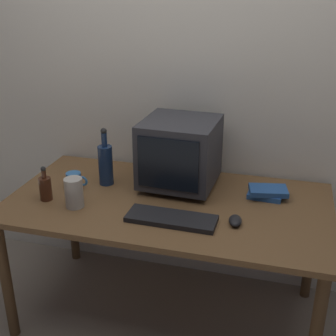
{
  "coord_description": "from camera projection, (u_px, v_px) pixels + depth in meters",
  "views": [
    {
      "loc": [
        0.54,
        -1.95,
        1.76
      ],
      "look_at": [
        0.0,
        0.0,
        0.9
      ],
      "focal_mm": 47.9,
      "sensor_mm": 36.0,
      "label": 1
    }
  ],
  "objects": [
    {
      "name": "ground_plane",
      "position": [
        168.0,
        313.0,
        2.55
      ],
      "size": [
        6.0,
        6.0,
        0.0
      ],
      "primitive_type": "plane",
      "color": "gray"
    },
    {
      "name": "crt_monitor",
      "position": [
        180.0,
        153.0,
        2.36
      ],
      "size": [
        0.4,
        0.4,
        0.37
      ],
      "color": "#333338",
      "rests_on": "desk"
    },
    {
      "name": "bottle_tall",
      "position": [
        106.0,
        163.0,
        2.41
      ],
      "size": [
        0.08,
        0.08,
        0.32
      ],
      "color": "navy",
      "rests_on": "desk"
    },
    {
      "name": "bottle_short",
      "position": [
        45.0,
        187.0,
        2.26
      ],
      "size": [
        0.06,
        0.06,
        0.18
      ],
      "color": "#472314",
      "rests_on": "desk"
    },
    {
      "name": "book_stack",
      "position": [
        267.0,
        192.0,
        2.3
      ],
      "size": [
        0.21,
        0.16,
        0.05
      ],
      "color": "#28569E",
      "rests_on": "desk"
    },
    {
      "name": "metal_canister",
      "position": [
        74.0,
        193.0,
        2.19
      ],
      "size": [
        0.09,
        0.09,
        0.15
      ],
      "primitive_type": "cylinder",
      "color": "#B7B2A8",
      "rests_on": "desk"
    },
    {
      "name": "desk",
      "position": [
        168.0,
        214.0,
        2.3
      ],
      "size": [
        1.63,
        0.86,
        0.72
      ],
      "color": "brown",
      "rests_on": "ground"
    },
    {
      "name": "keyboard",
      "position": [
        171.0,
        219.0,
        2.08
      ],
      "size": [
        0.42,
        0.16,
        0.02
      ],
      "primitive_type": "cube",
      "rotation": [
        0.0,
        0.0,
        -0.02
      ],
      "color": "black",
      "rests_on": "desk"
    },
    {
      "name": "mug",
      "position": [
        74.0,
        181.0,
        2.39
      ],
      "size": [
        0.12,
        0.08,
        0.09
      ],
      "color": "#3370B2",
      "rests_on": "desk"
    },
    {
      "name": "computer_mouse",
      "position": [
        235.0,
        221.0,
        2.05
      ],
      "size": [
        0.07,
        0.11,
        0.04
      ],
      "primitive_type": "ellipsoid",
      "rotation": [
        0.0,
        0.0,
        0.14
      ],
      "color": "black",
      "rests_on": "desk"
    },
    {
      "name": "back_wall",
      "position": [
        191.0,
        77.0,
        2.5
      ],
      "size": [
        4.0,
        0.08,
        2.5
      ],
      "primitive_type": "cube",
      "color": "silver",
      "rests_on": "ground"
    }
  ]
}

